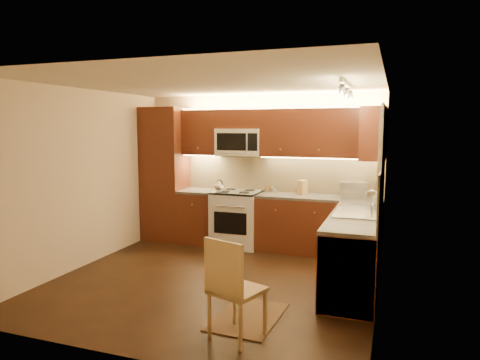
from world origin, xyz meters
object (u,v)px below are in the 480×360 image
at_px(kettle, 219,186).
at_px(stove, 237,219).
at_px(microwave, 240,142).
at_px(dining_chair, 237,288).
at_px(sink, 357,207).
at_px(soap_bottle, 376,199).
at_px(toaster_oven, 352,189).
at_px(knife_block, 302,187).

bearing_deg(kettle, stove, 69.41).
bearing_deg(microwave, dining_chair, -70.81).
xyz_separation_m(stove, dining_chair, (1.10, -3.02, 0.03)).
distance_m(microwave, dining_chair, 3.56).
bearing_deg(stove, dining_chair, -70.02).
bearing_deg(dining_chair, sink, 83.59).
bearing_deg(kettle, sink, 2.70).
height_order(stove, dining_chair, dining_chair).
xyz_separation_m(microwave, kettle, (-0.22, -0.36, -0.70)).
distance_m(kettle, dining_chair, 3.15).
xyz_separation_m(kettle, dining_chair, (1.32, -2.80, -0.54)).
bearing_deg(soap_bottle, microwave, 151.02).
bearing_deg(microwave, kettle, -122.20).
xyz_separation_m(microwave, toaster_oven, (1.83, -0.04, -0.70)).
bearing_deg(stove, toaster_oven, 3.12).
height_order(sink, soap_bottle, soap_bottle).
bearing_deg(sink, stove, 150.64).
distance_m(sink, soap_bottle, 0.54).
bearing_deg(soap_bottle, dining_chair, -124.78).
relative_size(knife_block, soap_bottle, 1.07).
height_order(microwave, knife_block, microwave).
distance_m(stove, soap_bottle, 2.36).
bearing_deg(stove, soap_bottle, -15.91).
xyz_separation_m(sink, toaster_oven, (-0.17, 1.22, 0.05)).
relative_size(microwave, knife_block, 3.36).
distance_m(microwave, kettle, 0.81).
xyz_separation_m(microwave, soap_bottle, (2.21, -0.76, -0.71)).
xyz_separation_m(kettle, soap_bottle, (2.43, -0.41, -0.02)).
xyz_separation_m(sink, kettle, (-2.22, 0.90, 0.05)).
xyz_separation_m(microwave, dining_chair, (1.10, -3.16, -1.23)).
height_order(stove, toaster_oven, toaster_oven).
height_order(sink, dining_chair, sink).
distance_m(knife_block, dining_chair, 3.21).
bearing_deg(microwave, soap_bottle, -19.09).
distance_m(microwave, sink, 2.48).
height_order(sink, kettle, kettle).
height_order(stove, sink, sink).
relative_size(stove, microwave, 1.21).
bearing_deg(stove, sink, -29.36).
bearing_deg(kettle, microwave, 82.62).
distance_m(microwave, soap_bottle, 2.44).
height_order(stove, kettle, kettle).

